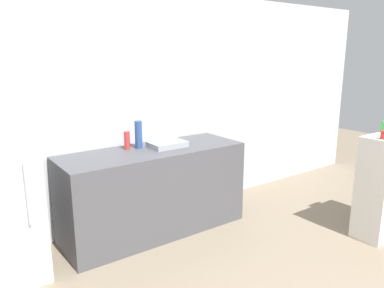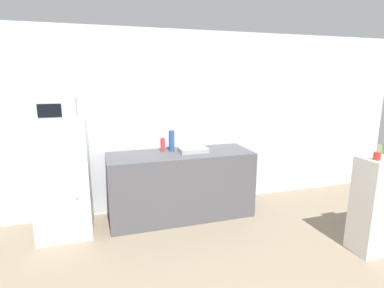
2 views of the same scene
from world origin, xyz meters
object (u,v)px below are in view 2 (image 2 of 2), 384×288
Objects in this scene: refrigerator at (63,178)px; bottle_short at (163,145)px; bottle_tall at (172,141)px; jar at (377,156)px; microwave at (56,109)px.

bottle_short is (1.31, 0.20, 0.30)m from refrigerator.
bottle_tall is at bearing -12.85° from bottle_short.
bottle_tall is 2.47m from jar.
microwave reaches higher than jar.
jar is (3.22, -1.53, -0.44)m from microwave.
microwave is at bearing -173.18° from bottle_tall.
refrigerator is 17.41× the size of jar.
jar reaches higher than bottle_short.
refrigerator is 1.48m from bottle_tall.
refrigerator is at bearing -171.40° from bottle_short.
microwave is 3.59m from jar.
microwave is at bearing -171.35° from bottle_short.
jar is (3.22, -1.53, 0.42)m from refrigerator.
bottle_tall is at bearing 6.82° from microwave.
microwave is 5.50× the size of jar.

